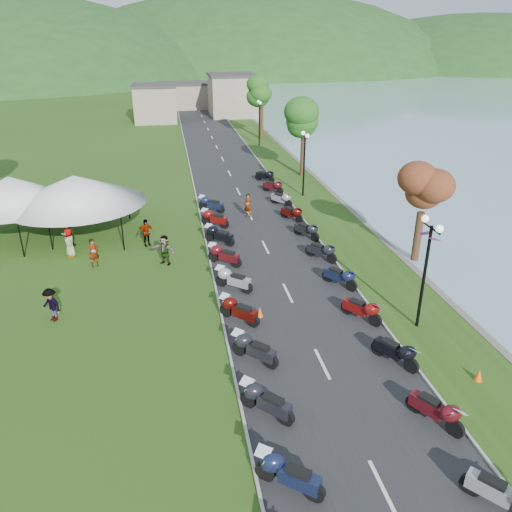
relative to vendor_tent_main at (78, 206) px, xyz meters
name	(u,v)px	position (x,y,z in m)	size (l,w,h in m)	color
road	(238,192)	(11.38, 8.05, -1.99)	(7.00, 120.00, 0.02)	#272729
hills_backdrop	(179,69)	(11.38, 168.05, -2.00)	(360.00, 120.00, 76.00)	#285621
far_building	(187,98)	(9.38, 53.05, 0.50)	(18.00, 16.00, 5.00)	gray
moto_row_left	(260,375)	(8.69, -16.88, -1.45)	(2.60, 42.79, 1.10)	#331411
moto_row_right	(329,263)	(14.15, -7.94, -1.45)	(2.60, 39.47, 1.10)	#331411
vendor_tent_main	(78,206)	(0.00, 0.00, 0.00)	(5.74, 5.74, 4.00)	silver
vendor_tent_side	(14,208)	(-3.89, 0.43, 0.00)	(4.91, 4.91, 4.00)	silver
tree_lakeside	(422,205)	(19.58, -7.19, 1.30)	(2.37, 2.37, 6.60)	#2C6D1F
pedestrian_a	(96,266)	(1.42, -4.97, -2.00)	(0.61, 0.44, 1.66)	slate
pedestrian_b	(70,246)	(-0.50, -1.67, -2.00)	(0.77, 0.42, 1.58)	slate
pedestrian_c	(54,320)	(0.23, -10.66, -2.00)	(1.05, 0.43, 1.62)	slate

